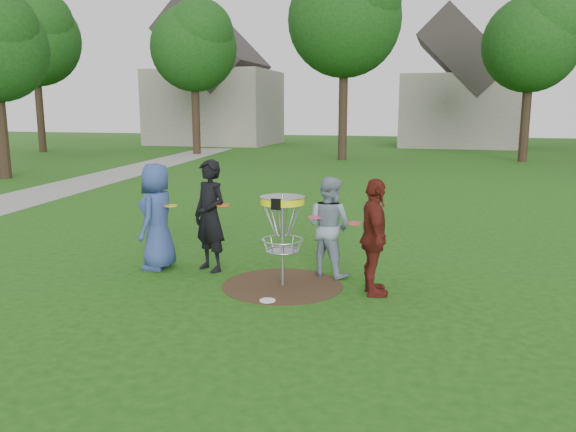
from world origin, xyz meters
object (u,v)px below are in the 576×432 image
(player_blue, at_px, (157,216))
(player_grey, at_px, (329,226))
(disc_golf_basket, at_px, (282,218))
(player_black, at_px, (210,216))
(player_maroon, at_px, (374,238))

(player_blue, distance_m, player_grey, 2.80)
(player_grey, bearing_deg, disc_golf_basket, 76.02)
(player_grey, xyz_separation_m, disc_golf_basket, (-0.54, -0.74, 0.24))
(player_black, height_order, disc_golf_basket, player_black)
(player_blue, height_order, player_grey, player_blue)
(disc_golf_basket, bearing_deg, player_black, 160.79)
(player_blue, bearing_deg, player_maroon, 80.68)
(player_black, relative_size, player_maroon, 1.09)
(player_blue, bearing_deg, player_grey, 94.90)
(player_blue, relative_size, player_grey, 1.11)
(player_black, bearing_deg, player_grey, 36.04)
(disc_golf_basket, bearing_deg, player_maroon, -1.93)
(player_black, distance_m, player_maroon, 2.74)
(player_black, distance_m, disc_golf_basket, 1.43)
(player_grey, distance_m, disc_golf_basket, 0.94)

